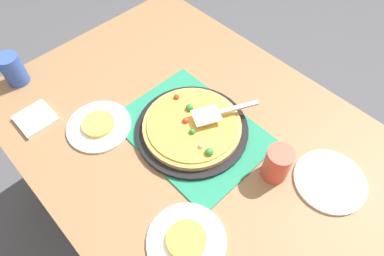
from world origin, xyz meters
name	(u,v)px	position (x,y,z in m)	size (l,w,h in m)	color
ground_plane	(192,213)	(0.00, 0.00, 0.00)	(8.00, 8.00, 0.00)	#4C4C51
dining_table	(192,149)	(0.00, 0.00, 0.64)	(1.40, 1.00, 0.75)	olive
placemat	(192,131)	(0.00, 0.00, 0.75)	(0.48, 0.36, 0.01)	#237F5B
pizza_pan	(192,129)	(0.00, 0.00, 0.76)	(0.38, 0.38, 0.01)	black
pizza	(192,126)	(0.00, 0.00, 0.78)	(0.33, 0.33, 0.05)	tan
plate_near_left	(186,241)	(0.26, -0.27, 0.76)	(0.22, 0.22, 0.01)	white
plate_far_right	(99,126)	(-0.23, -0.22, 0.76)	(0.22, 0.22, 0.01)	white
plate_side	(330,181)	(0.43, 0.17, 0.76)	(0.22, 0.22, 0.01)	white
served_slice_left	(186,240)	(0.26, -0.27, 0.77)	(0.11, 0.11, 0.02)	gold
served_slice_right	(98,124)	(-0.23, -0.22, 0.77)	(0.11, 0.11, 0.02)	#EAB747
cup_near	(277,164)	(0.29, 0.07, 0.81)	(0.08, 0.08, 0.12)	#E04C38
cup_far	(13,69)	(-0.63, -0.31, 0.81)	(0.08, 0.08, 0.12)	#3351AD
pizza_server	(220,112)	(0.04, 0.09, 0.82)	(0.14, 0.23, 0.01)	silver
napkin_stack	(36,119)	(-0.41, -0.36, 0.76)	(0.12, 0.12, 0.02)	white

